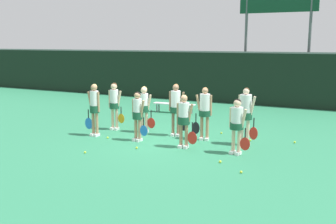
# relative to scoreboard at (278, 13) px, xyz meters

# --- Properties ---
(ground_plane) EXTENTS (140.00, 140.00, 0.00)m
(ground_plane) POSITION_rel_scoreboard_xyz_m (-1.54, -9.26, -4.62)
(ground_plane) COLOR #2D7F56
(fence_windscreen) EXTENTS (60.00, 0.08, 2.70)m
(fence_windscreen) POSITION_rel_scoreboard_xyz_m (-1.54, -0.81, -3.25)
(fence_windscreen) COLOR black
(fence_windscreen) RESTS_ON ground_plane
(scoreboard) EXTENTS (3.86, 0.15, 5.87)m
(scoreboard) POSITION_rel_scoreboard_xyz_m (0.00, 0.00, 0.00)
(scoreboard) COLOR #515156
(scoreboard) RESTS_ON ground_plane
(bench_courtside) EXTENTS (1.98, 0.52, 0.43)m
(bench_courtside) POSITION_rel_scoreboard_xyz_m (-3.49, -4.67, -4.24)
(bench_courtside) COLOR silver
(bench_courtside) RESTS_ON ground_plane
(player_0) EXTENTS (0.63, 0.33, 1.79)m
(player_0) POSITION_rel_scoreboard_xyz_m (-4.02, -9.86, -3.57)
(player_0) COLOR tan
(player_0) RESTS_ON ground_plane
(player_1) EXTENTS (0.60, 0.33, 1.61)m
(player_1) POSITION_rel_scoreboard_xyz_m (-2.34, -9.81, -3.68)
(player_1) COLOR tan
(player_1) RESTS_ON ground_plane
(player_2) EXTENTS (0.66, 0.37, 1.63)m
(player_2) POSITION_rel_scoreboard_xyz_m (-0.66, -9.91, -3.66)
(player_2) COLOR tan
(player_2) RESTS_ON ground_plane
(player_3) EXTENTS (0.66, 0.39, 1.61)m
(player_3) POSITION_rel_scoreboard_xyz_m (0.97, -9.86, -3.67)
(player_3) COLOR beige
(player_3) RESTS_ON ground_plane
(player_4) EXTENTS (0.63, 0.35, 1.73)m
(player_4) POSITION_rel_scoreboard_xyz_m (-3.95, -8.75, -3.58)
(player_4) COLOR beige
(player_4) RESTS_ON ground_plane
(player_5) EXTENTS (0.64, 0.34, 1.65)m
(player_5) POSITION_rel_scoreboard_xyz_m (-2.75, -8.66, -3.65)
(player_5) COLOR beige
(player_5) RESTS_ON ground_plane
(player_6) EXTENTS (0.66, 0.38, 1.79)m
(player_6) POSITION_rel_scoreboard_xyz_m (-1.53, -8.64, -3.55)
(player_6) COLOR #8C664C
(player_6) RESTS_ON ground_plane
(player_7) EXTENTS (0.64, 0.38, 1.75)m
(player_7) POSITION_rel_scoreboard_xyz_m (-0.46, -8.73, -3.58)
(player_7) COLOR tan
(player_7) RESTS_ON ground_plane
(player_8) EXTENTS (0.67, 0.41, 1.81)m
(player_8) POSITION_rel_scoreboard_xyz_m (0.92, -8.78, -3.54)
(player_8) COLOR beige
(player_8) RESTS_ON ground_plane
(tennis_ball_0) EXTENTS (0.07, 0.07, 0.07)m
(tennis_ball_0) POSITION_rel_scoreboard_xyz_m (-3.40, -10.00, -4.58)
(tennis_ball_0) COLOR #CCE033
(tennis_ball_0) RESTS_ON ground_plane
(tennis_ball_1) EXTENTS (0.07, 0.07, 0.07)m
(tennis_ball_1) POSITION_rel_scoreboard_xyz_m (0.92, -7.65, -4.58)
(tennis_ball_1) COLOR #CCE033
(tennis_ball_1) RESTS_ON ground_plane
(tennis_ball_2) EXTENTS (0.07, 0.07, 0.07)m
(tennis_ball_2) POSITION_rel_scoreboard_xyz_m (-1.01, -8.45, -4.58)
(tennis_ball_2) COLOR #CCE033
(tennis_ball_2) RESTS_ON ground_plane
(tennis_ball_3) EXTENTS (0.07, 0.07, 0.07)m
(tennis_ball_3) POSITION_rel_scoreboard_xyz_m (1.57, -11.43, -4.58)
(tennis_ball_3) COLOR #CCE033
(tennis_ball_3) RESTS_ON ground_plane
(tennis_ball_4) EXTENTS (0.07, 0.07, 0.07)m
(tennis_ball_4) POSITION_rel_scoreboard_xyz_m (2.28, -7.84, -4.58)
(tennis_ball_4) COLOR #CCE033
(tennis_ball_4) RESTS_ON ground_plane
(tennis_ball_5) EXTENTS (0.07, 0.07, 0.07)m
(tennis_ball_5) POSITION_rel_scoreboard_xyz_m (0.84, -10.87, -4.58)
(tennis_ball_5) COLOR #CCE033
(tennis_ball_5) RESTS_ON ground_plane
(tennis_ball_6) EXTENTS (0.07, 0.07, 0.07)m
(tennis_ball_6) POSITION_rel_scoreboard_xyz_m (-1.88, -10.66, -4.58)
(tennis_ball_6) COLOR #CCE033
(tennis_ball_6) RESTS_ON ground_plane
(tennis_ball_7) EXTENTS (0.06, 0.06, 0.06)m
(tennis_ball_7) POSITION_rel_scoreboard_xyz_m (-2.97, -11.74, -4.58)
(tennis_ball_7) COLOR #CCE033
(tennis_ball_7) RESTS_ON ground_plane
(tennis_ball_8) EXTENTS (0.07, 0.07, 0.07)m
(tennis_ball_8) POSITION_rel_scoreboard_xyz_m (-0.23, -7.65, -4.58)
(tennis_ball_8) COLOR #CCE033
(tennis_ball_8) RESTS_ON ground_plane
(tennis_ball_9) EXTENTS (0.07, 0.07, 0.07)m
(tennis_ball_9) POSITION_rel_scoreboard_xyz_m (0.95, -8.22, -4.58)
(tennis_ball_9) COLOR #CCE033
(tennis_ball_9) RESTS_ON ground_plane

